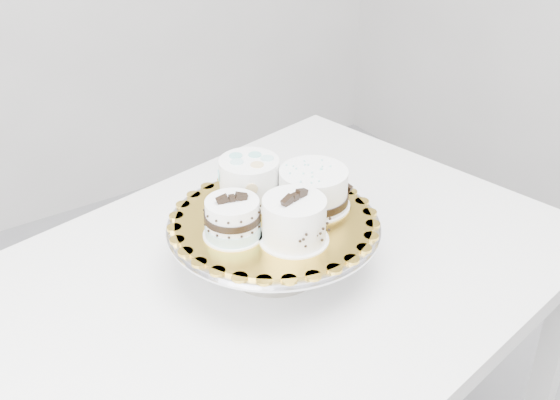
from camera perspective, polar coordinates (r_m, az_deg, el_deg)
table at (r=1.31m, az=-1.98°, el=-9.05°), size 1.34×1.03×0.75m
cake_stand at (r=1.24m, az=-0.51°, el=-2.99°), size 0.37×0.37×0.10m
cake_board at (r=1.22m, az=-0.52°, el=-1.65°), size 0.38×0.38×0.01m
cake_swirl at (r=1.15m, az=1.16°, el=-1.73°), size 0.13×0.13×0.09m
cake_banded at (r=1.16m, az=-3.87°, el=-1.59°), size 0.11×0.11×0.08m
cake_dots at (r=1.26m, az=-2.50°, el=1.69°), size 0.13×0.13×0.08m
cake_ribbon at (r=1.25m, az=2.76°, el=0.89°), size 0.16×0.16×0.07m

